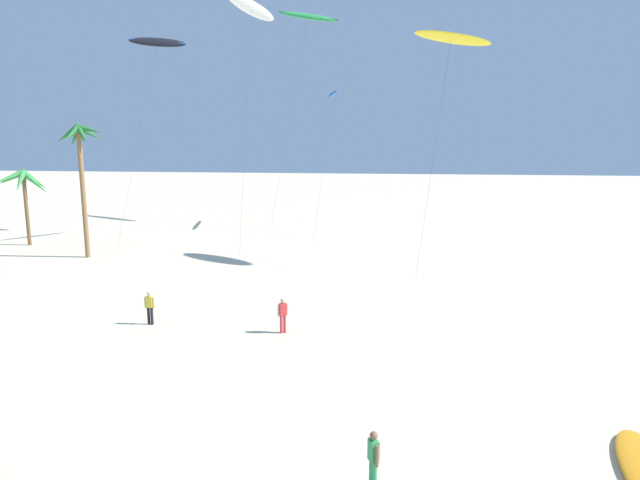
{
  "coord_description": "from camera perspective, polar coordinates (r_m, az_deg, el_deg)",
  "views": [
    {
      "loc": [
        4.12,
        1.21,
        8.89
      ],
      "look_at": [
        0.88,
        24.97,
        4.53
      ],
      "focal_mm": 30.87,
      "sensor_mm": 36.0,
      "label": 1
    }
  ],
  "objects": [
    {
      "name": "palm_tree_0",
      "position": [
        52.97,
        -28.42,
        5.22
      ],
      "size": [
        4.63,
        4.66,
        6.49
      ],
      "color": "brown",
      "rests_on": "ground"
    },
    {
      "name": "palm_tree_1",
      "position": [
        45.18,
        -23.57,
        8.69
      ],
      "size": [
        3.49,
        3.41,
        10.1
      ],
      "color": "olive",
      "rests_on": "ground"
    },
    {
      "name": "flying_kite_0",
      "position": [
        50.66,
        -7.11,
        22.75
      ],
      "size": [
        3.56,
        9.53,
        20.92
      ],
      "color": "white",
      "rests_on": "ground"
    },
    {
      "name": "flying_kite_1",
      "position": [
        56.82,
        1.38,
        14.93
      ],
      "size": [
        2.4,
        10.91,
        14.01
      ],
      "color": "blue",
      "rests_on": "ground"
    },
    {
      "name": "flying_kite_2",
      "position": [
        56.87,
        -16.55,
        19.06
      ],
      "size": [
        6.49,
        10.73,
        18.9
      ],
      "color": "black",
      "rests_on": "ground"
    },
    {
      "name": "flying_kite_3",
      "position": [
        41.17,
        13.43,
        19.69
      ],
      "size": [
        5.75,
        6.9,
        16.89
      ],
      "color": "yellow",
      "rests_on": "ground"
    },
    {
      "name": "flying_kite_4",
      "position": [
        62.8,
        -1.31,
        22.16
      ],
      "size": [
        7.68,
        9.88,
        23.22
      ],
      "color": "green",
      "rests_on": "ground"
    },
    {
      "name": "person_foreground_walker",
      "position": [
        25.88,
        -3.87,
        -7.66
      ],
      "size": [
        0.46,
        0.32,
        1.67
      ],
      "color": "red",
      "rests_on": "ground"
    },
    {
      "name": "person_near_left",
      "position": [
        15.11,
        5.55,
        -21.64
      ],
      "size": [
        0.32,
        0.46,
        1.66
      ],
      "color": "#338E56",
      "rests_on": "ground"
    },
    {
      "name": "person_near_right",
      "position": [
        28.22,
        -17.23,
        -6.6
      ],
      "size": [
        0.51,
        0.22,
        1.65
      ],
      "color": "black",
      "rests_on": "ground"
    }
  ]
}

